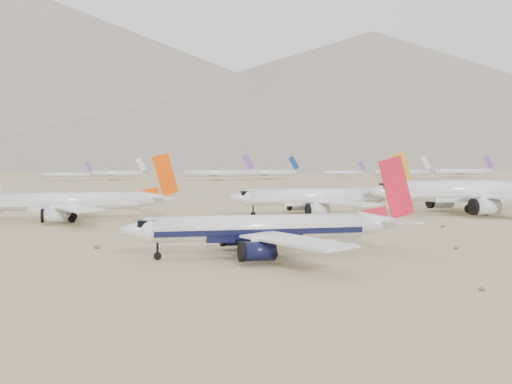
% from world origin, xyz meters
% --- Properties ---
extents(ground, '(7000.00, 7000.00, 0.00)m').
position_xyz_m(ground, '(0.00, 0.00, 0.00)').
color(ground, '#907754').
rests_on(ground, ground).
extents(main_airliner, '(41.40, 40.44, 14.61)m').
position_xyz_m(main_airliner, '(-5.43, 0.93, 4.02)').
color(main_airliner, silver).
rests_on(main_airliner, ground).
extents(row2_navy_widebody, '(57.96, 56.67, 20.62)m').
position_xyz_m(row2_navy_widebody, '(63.01, 57.79, 5.76)').
color(row2_navy_widebody, silver).
rests_on(row2_navy_widebody, ground).
extents(row2_gold_tail, '(45.15, 44.16, 16.08)m').
position_xyz_m(row2_gold_tail, '(22.82, 62.69, 4.50)').
color(row2_gold_tail, silver).
rests_on(row2_gold_tail, ground).
extents(row2_orange_tail, '(43.26, 42.32, 15.43)m').
position_xyz_m(row2_orange_tail, '(-36.41, 60.46, 4.33)').
color(row2_orange_tail, silver).
rests_on(row2_orange_tail, ground).
extents(distant_storage_row, '(513.60, 61.65, 15.03)m').
position_xyz_m(distant_storage_row, '(12.72, 332.87, 4.39)').
color(distant_storage_row, silver).
rests_on(distant_storage_row, ground).
extents(mountain_range, '(7354.00, 3024.00, 470.00)m').
position_xyz_m(mountain_range, '(70.18, 1648.01, 190.32)').
color(mountain_range, slate).
rests_on(mountain_range, ground).
extents(foothills, '(4637.50, 1395.00, 155.00)m').
position_xyz_m(foothills, '(526.68, 1100.00, 67.15)').
color(foothills, slate).
rests_on(foothills, ground).
extents(desert_scrub, '(261.14, 121.67, 0.63)m').
position_xyz_m(desert_scrub, '(-15.20, -32.20, 0.29)').
color(desert_scrub, brown).
rests_on(desert_scrub, ground).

